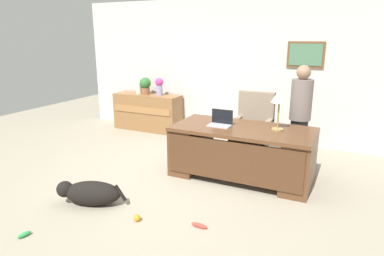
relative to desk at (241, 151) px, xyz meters
name	(u,v)px	position (x,y,z in m)	size (l,w,h in m)	color
ground_plane	(176,184)	(-0.74, -0.62, -0.41)	(12.00, 12.00, 0.00)	#9E937F
back_wall	(239,70)	(-0.73, 1.98, 0.94)	(7.00, 0.16, 2.70)	silver
desk	(241,151)	(0.00, 0.00, 0.00)	(1.97, 0.96, 0.74)	brown
credenza	(148,112)	(-2.64, 1.63, -0.02)	(1.48, 0.50, 0.78)	olive
armchair	(253,130)	(-0.09, 0.87, 0.08)	(0.60, 0.59, 1.11)	gray
person_standing	(300,116)	(0.66, 0.81, 0.40)	(0.32, 0.32, 1.58)	#262323
dog_lying	(90,193)	(-1.40, -1.60, -0.26)	(0.83, 0.53, 0.30)	black
laptop	(221,122)	(-0.33, 0.01, 0.39)	(0.32, 0.22, 0.22)	#B2B5BA
desk_lamp	(279,98)	(0.47, 0.11, 0.78)	(0.22, 0.22, 0.57)	#9E8447
vase_with_flowers	(159,86)	(-2.33, 1.63, 0.58)	(0.17, 0.17, 0.37)	#9C94C1
vase_empty	(139,88)	(-2.85, 1.63, 0.49)	(0.13, 0.13, 0.23)	silver
potted_plant	(145,85)	(-2.68, 1.63, 0.57)	(0.24, 0.24, 0.36)	brown
dog_toy_ball	(137,218)	(-0.66, -1.67, -0.37)	(0.08, 0.08, 0.08)	orange
dog_toy_bone	(24,235)	(-1.53, -2.44, -0.38)	(0.14, 0.05, 0.05)	green
dog_toy_plush	(199,225)	(0.02, -1.49, -0.38)	(0.19, 0.05, 0.05)	#E53F33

